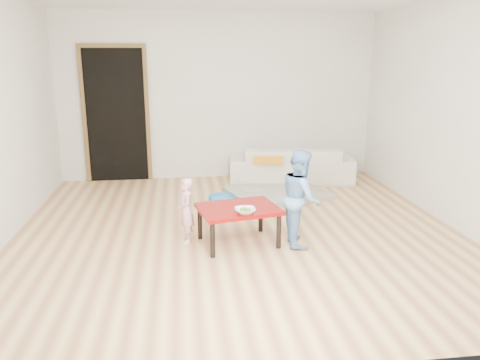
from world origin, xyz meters
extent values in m
cube|color=#A76F47|center=(0.00, 0.00, 0.00)|extent=(5.00, 5.00, 0.01)
cube|color=silver|center=(0.00, 2.50, 1.30)|extent=(5.00, 0.02, 2.60)
cube|color=silver|center=(2.50, 0.00, 1.30)|extent=(0.02, 5.00, 2.60)
imported|color=beige|center=(1.10, 2.05, 0.28)|extent=(1.99, 0.99, 0.56)
cube|color=orange|center=(0.70, 1.86, 0.43)|extent=(0.51, 0.47, 0.12)
imported|color=white|center=(0.00, -0.58, 0.43)|extent=(0.21, 0.21, 0.05)
imported|color=pink|center=(-0.59, -0.25, 0.35)|extent=(0.20, 0.28, 0.70)
imported|color=#6195E1|center=(0.61, -0.45, 0.51)|extent=(0.42, 0.52, 1.01)
imported|color=teal|center=(-0.09, 0.98, 0.06)|extent=(0.37, 0.37, 0.12)
camera|label=1|loc=(-0.61, -4.99, 1.94)|focal=35.00mm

